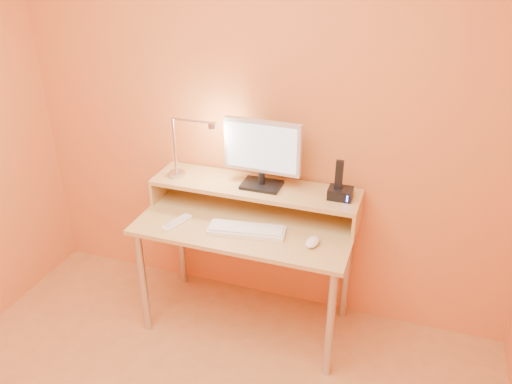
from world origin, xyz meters
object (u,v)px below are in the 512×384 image
(monitor_panel, at_px, (262,147))
(lamp_base, at_px, (177,174))
(keyboard, at_px, (247,230))
(remote_control, at_px, (177,223))
(phone_dock, at_px, (340,193))
(mouse, at_px, (313,242))

(monitor_panel, height_order, lamp_base, monitor_panel)
(keyboard, xyz_separation_m, remote_control, (-0.39, -0.04, -0.00))
(phone_dock, relative_size, remote_control, 0.68)
(keyboard, bearing_deg, lamp_base, 148.78)
(lamp_base, height_order, mouse, lamp_base)
(monitor_panel, bearing_deg, keyboard, -88.92)
(phone_dock, height_order, keyboard, phone_dock)
(lamp_base, bearing_deg, mouse, -14.41)
(remote_control, bearing_deg, phone_dock, 37.70)
(lamp_base, relative_size, phone_dock, 0.77)
(monitor_panel, height_order, phone_dock, monitor_panel)
(monitor_panel, xyz_separation_m, keyboard, (-0.00, -0.26, -0.39))
(mouse, bearing_deg, phone_dock, 79.72)
(monitor_panel, distance_m, mouse, 0.59)
(mouse, bearing_deg, monitor_panel, 151.82)
(monitor_panel, xyz_separation_m, phone_dock, (0.45, -0.01, -0.21))
(monitor_panel, bearing_deg, remote_control, -141.17)
(lamp_base, distance_m, keyboard, 0.58)
(keyboard, xyz_separation_m, mouse, (0.36, -0.01, 0.01))
(monitor_panel, height_order, keyboard, monitor_panel)
(lamp_base, distance_m, mouse, 0.92)
(lamp_base, distance_m, remote_control, 0.33)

